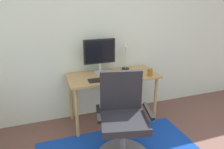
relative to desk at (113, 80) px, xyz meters
name	(u,v)px	position (x,y,z in m)	size (l,w,h in m)	color
wall_back	(110,30)	(0.08, 0.36, 0.66)	(6.00, 0.10, 2.60)	silver
desk	(113,80)	(0.00, 0.00, 0.00)	(1.27, 0.58, 0.73)	tan
monitor	(100,53)	(-0.15, 0.15, 0.38)	(0.45, 0.18, 0.49)	#B2B2B7
keyboard	(105,79)	(-0.17, -0.15, 0.10)	(0.43, 0.13, 0.02)	black
computer_mouse	(129,76)	(0.17, -0.17, 0.10)	(0.06, 0.10, 0.03)	white
coffee_cup	(150,72)	(0.46, -0.22, 0.14)	(0.07, 0.07, 0.11)	#91621D
cell_phone	(140,71)	(0.43, 0.00, 0.09)	(0.07, 0.14, 0.01)	black
desk_lamp	(126,53)	(0.27, 0.18, 0.34)	(0.11, 0.11, 0.40)	black
office_chair	(123,126)	(-0.15, -0.76, -0.24)	(0.64, 0.60, 0.99)	slate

